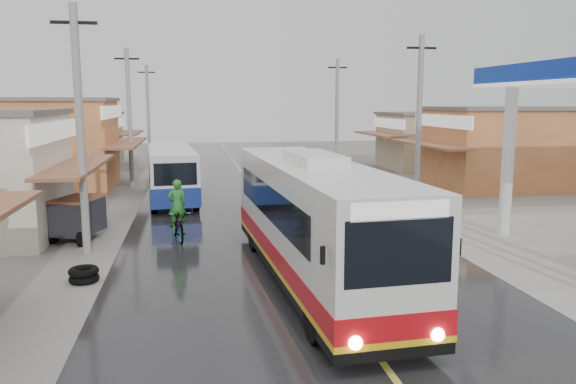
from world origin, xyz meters
name	(u,v)px	position (x,y,z in m)	size (l,w,h in m)	color
ground	(378,357)	(0.00, 0.00, 0.00)	(120.00, 120.00, 0.00)	slate
road	(271,212)	(0.00, 15.00, 0.01)	(12.00, 90.00, 0.02)	black
centre_line	(271,211)	(0.00, 15.00, 0.02)	(0.15, 90.00, 0.01)	#D8CC4C
utility_poles_left	(115,213)	(-7.00, 16.00, 0.00)	(1.60, 50.00, 8.00)	gray
utility_poles_right	(416,207)	(7.00, 15.00, 0.00)	(1.60, 36.00, 8.00)	gray
coach_bus	(313,220)	(-0.24, 4.94, 1.73)	(3.18, 11.58, 3.58)	silver
second_bus	(171,173)	(-4.52, 18.49, 1.44)	(2.79, 8.17, 2.66)	silver
cyclist	(178,220)	(-4.06, 10.34, 0.74)	(1.11, 2.18, 2.25)	black
tricycle_near	(78,216)	(-7.60, 10.92, 0.90)	(1.91, 2.37, 1.57)	#26262D
tyre_stack	(84,275)	(-6.55, 5.87, 0.21)	(0.83, 0.83, 0.42)	black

